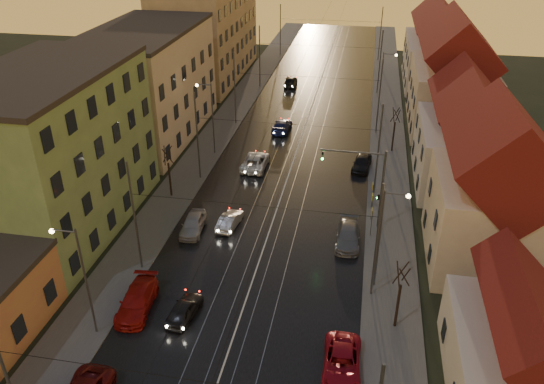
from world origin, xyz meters
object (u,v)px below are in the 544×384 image
Objects in this scene: street_lamp_1 at (385,230)px; parked_left_2 at (137,301)px; street_lamp_0 at (80,272)px; driving_car_2 at (255,161)px; street_lamp_3 at (384,77)px; driving_car_3 at (282,126)px; parked_right_0 at (342,363)px; parked_right_1 at (348,236)px; driving_car_4 at (291,81)px; driving_car_0 at (184,309)px; driving_car_1 at (230,220)px; street_lamp_2 at (210,112)px; parked_right_2 at (362,163)px; parked_left_3 at (193,224)px; traffic_light_mast at (370,179)px.

street_lamp_1 is 1.61× the size of parked_left_2.
street_lamp_0 is 26.37m from driving_car_2.
driving_car_3 is at bearing -144.80° from street_lamp_3.
parked_right_1 is at bearing 90.25° from parked_right_0.
parked_left_2 is at bearing 84.25° from driving_car_4.
parked_right_0 reaches higher than driving_car_0.
driving_car_1 is (-12.58, 5.90, -4.27)m from street_lamp_1.
parked_right_1 reaches higher than parked_right_0.
street_lamp_2 is 2.15× the size of driving_car_1.
parked_right_0 is at bearing -92.72° from street_lamp_3.
driving_car_2 is at bearing -25.07° from street_lamp_2.
street_lamp_0 reaches higher than parked_right_1.
street_lamp_1 is 1.91× the size of parked_right_2.
parked_left_3 reaches higher than driving_car_0.
street_lamp_0 is 20.97m from parked_right_1.
street_lamp_2 is 25.77m from parked_left_2.
driving_car_0 is at bearing 163.75° from parked_right_0.
parked_left_2 is (-3.61, -11.25, 0.11)m from driving_car_1.
street_lamp_2 is at bearing 90.00° from street_lamp_0.
traffic_light_mast reaches higher than driving_car_2.
street_lamp_0 is 1.91× the size of parked_right_2.
parked_right_0 is at bearing -82.60° from parked_right_2.
street_lamp_1 is 27.05m from street_lamp_2.
driving_car_0 is 0.79× the size of parked_right_1.
street_lamp_0 is at bearing -90.00° from street_lamp_2.
street_lamp_2 is at bearing -138.69° from street_lamp_3.
parked_right_1 is at bearing -84.76° from parked_right_2.
street_lamp_0 reaches higher than driving_car_4.
parked_right_0 is at bearing -88.86° from parked_right_1.
driving_car_3 is (-10.59, 19.75, -3.91)m from traffic_light_mast.
parked_right_0 is (9.60, -36.07, -0.02)m from driving_car_3.
parked_left_3 is at bearing 84.50° from driving_car_4.
parked_left_2 reaches higher than driving_car_0.
driving_car_4 is (-0.70, 39.42, 0.14)m from driving_car_1.
traffic_light_mast is 1.70× the size of parked_left_3.
street_lamp_1 is 1.11× the size of traffic_light_mast.
street_lamp_0 is at bearing -136.90° from traffic_light_mast.
street_lamp_2 is at bearing -71.69° from driving_car_0.
parked_left_3 is (-15.44, -31.33, -4.17)m from street_lamp_3.
driving_car_4 reaches higher than parked_left_3.
street_lamp_3 is 43.64m from driving_car_0.
driving_car_0 is 0.75× the size of parked_left_2.
traffic_light_mast is 18.29m from driving_car_0.
parked_left_2 is at bearing 3.77° from driving_car_0.
traffic_light_mast is (-1.11, 8.00, -0.29)m from street_lamp_1.
parked_left_2 is (2.02, -25.35, -4.16)m from street_lamp_2.
parked_right_2 is (0.64, 13.89, 0.03)m from parked_right_1.
parked_left_3 reaches higher than parked_right_0.
parked_left_2 is 14.40m from parked_right_0.
street_lamp_0 is at bearing 177.39° from parked_right_0.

